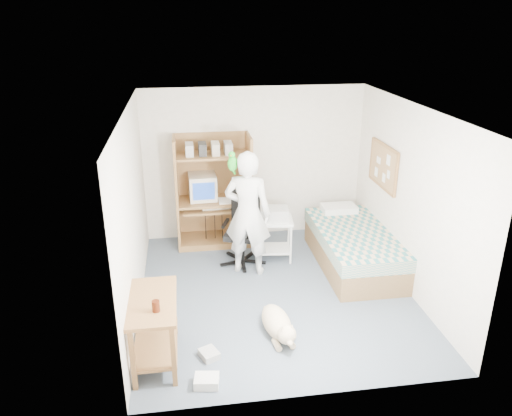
# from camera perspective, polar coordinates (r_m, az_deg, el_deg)

# --- Properties ---
(floor) EXTENTS (4.00, 4.00, 0.00)m
(floor) POSITION_cam_1_polar(r_m,az_deg,el_deg) (6.93, 2.21, -9.56)
(floor) COLOR #485562
(floor) RESTS_ON ground
(wall_back) EXTENTS (3.60, 0.02, 2.50)m
(wall_back) POSITION_cam_1_polar(r_m,az_deg,el_deg) (8.25, -0.22, 5.13)
(wall_back) COLOR beige
(wall_back) RESTS_ON floor
(wall_right) EXTENTS (0.02, 4.00, 2.50)m
(wall_right) POSITION_cam_1_polar(r_m,az_deg,el_deg) (6.93, 17.16, 0.91)
(wall_right) COLOR beige
(wall_right) RESTS_ON floor
(wall_left) EXTENTS (0.02, 4.00, 2.50)m
(wall_left) POSITION_cam_1_polar(r_m,az_deg,el_deg) (6.31, -13.91, -0.77)
(wall_left) COLOR beige
(wall_left) RESTS_ON floor
(ceiling) EXTENTS (3.60, 4.00, 0.02)m
(ceiling) POSITION_cam_1_polar(r_m,az_deg,el_deg) (6.04, 2.55, 11.23)
(ceiling) COLOR white
(ceiling) RESTS_ON wall_back
(computer_hutch) EXTENTS (1.20, 0.63, 1.80)m
(computer_hutch) POSITION_cam_1_polar(r_m,az_deg,el_deg) (8.06, -4.88, 1.46)
(computer_hutch) COLOR brown
(computer_hutch) RESTS_ON floor
(bed) EXTENTS (1.02, 2.02, 0.66)m
(bed) POSITION_cam_1_polar(r_m,az_deg,el_deg) (7.63, 11.05, -4.42)
(bed) COLOR brown
(bed) RESTS_ON floor
(side_desk) EXTENTS (0.50, 1.00, 0.75)m
(side_desk) POSITION_cam_1_polar(r_m,az_deg,el_deg) (5.57, -11.58, -12.53)
(side_desk) COLOR brown
(side_desk) RESTS_ON floor
(corkboard) EXTENTS (0.04, 0.94, 0.66)m
(corkboard) POSITION_cam_1_polar(r_m,az_deg,el_deg) (7.63, 14.34, 4.66)
(corkboard) COLOR olive
(corkboard) RESTS_ON wall_right
(office_chair) EXTENTS (0.63, 0.64, 1.10)m
(office_chair) POSITION_cam_1_polar(r_m,az_deg,el_deg) (7.54, -1.47, -3.45)
(office_chair) COLOR black
(office_chair) RESTS_ON floor
(person) EXTENTS (0.78, 0.64, 1.83)m
(person) POSITION_cam_1_polar(r_m,az_deg,el_deg) (7.06, -0.96, -0.64)
(person) COLOR silver
(person) RESTS_ON floor
(parrot) EXTENTS (0.13, 0.23, 0.37)m
(parrot) POSITION_cam_1_polar(r_m,az_deg,el_deg) (6.80, -2.71, 5.24)
(parrot) COLOR #148D21
(parrot) RESTS_ON person
(dog) EXTENTS (0.39, 0.97, 0.36)m
(dog) POSITION_cam_1_polar(r_m,az_deg,el_deg) (6.02, 2.52, -13.09)
(dog) COLOR tan
(dog) RESTS_ON floor
(printer_cart) EXTENTS (0.60, 0.50, 0.66)m
(printer_cart) POSITION_cam_1_polar(r_m,az_deg,el_deg) (7.62, 2.07, -2.82)
(printer_cart) COLOR white
(printer_cart) RESTS_ON floor
(printer) EXTENTS (0.46, 0.37, 0.18)m
(printer) POSITION_cam_1_polar(r_m,az_deg,el_deg) (7.50, 2.11, -0.65)
(printer) COLOR #A8A9A4
(printer) RESTS_ON printer_cart
(crt_monitor) EXTENTS (0.44, 0.47, 0.41)m
(crt_monitor) POSITION_cam_1_polar(r_m,az_deg,el_deg) (8.01, -6.13, 2.43)
(crt_monitor) COLOR beige
(crt_monitor) RESTS_ON computer_hutch
(keyboard) EXTENTS (0.46, 0.18, 0.03)m
(keyboard) POSITION_cam_1_polar(r_m,az_deg,el_deg) (7.97, -4.56, 0.06)
(keyboard) COLOR beige
(keyboard) RESTS_ON computer_hutch
(pencil_cup) EXTENTS (0.08, 0.08, 0.12)m
(pencil_cup) POSITION_cam_1_polar(r_m,az_deg,el_deg) (8.01, -2.54, 1.36)
(pencil_cup) COLOR gold
(pencil_cup) RESTS_ON computer_hutch
(drink_glass) EXTENTS (0.08, 0.08, 0.12)m
(drink_glass) POSITION_cam_1_polar(r_m,az_deg,el_deg) (5.22, -11.38, -10.94)
(drink_glass) COLOR #3E1709
(drink_glass) RESTS_ON side_desk
(floor_box_a) EXTENTS (0.28, 0.23, 0.10)m
(floor_box_a) POSITION_cam_1_polar(r_m,az_deg,el_deg) (5.43, -5.66, -19.09)
(floor_box_a) COLOR white
(floor_box_a) RESTS_ON floor
(floor_box_b) EXTENTS (0.25, 0.27, 0.08)m
(floor_box_b) POSITION_cam_1_polar(r_m,az_deg,el_deg) (5.78, -5.38, -16.29)
(floor_box_b) COLOR #ABABA6
(floor_box_b) RESTS_ON floor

